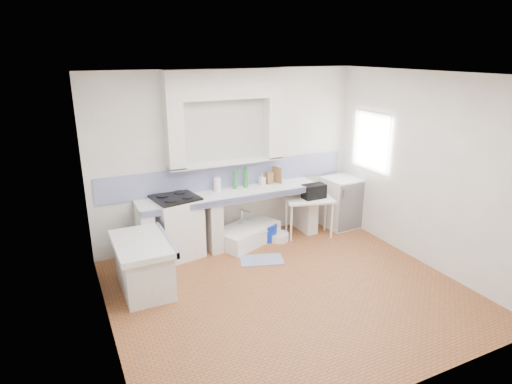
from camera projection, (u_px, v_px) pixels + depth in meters
name	position (u px, v px, depth m)	size (l,w,h in m)	color
floor	(288.00, 291.00, 5.78)	(4.50, 4.50, 0.00)	#97532A
ceiling	(294.00, 75.00, 4.91)	(4.50, 4.50, 0.00)	white
wall_back	(230.00, 157.00, 7.06)	(4.50, 4.50, 0.00)	silver
wall_front	(410.00, 259.00, 3.63)	(4.50, 4.50, 0.00)	silver
wall_left	(100.00, 221.00, 4.42)	(4.50, 4.50, 0.00)	silver
wall_right	(426.00, 171.00, 6.27)	(4.50, 4.50, 0.00)	silver
alcove_mass	(225.00, 84.00, 6.54)	(1.90, 0.25, 0.45)	silver
window_frame	(380.00, 141.00, 7.31)	(0.35, 0.86, 1.06)	#362211
lace_valance	(375.00, 119.00, 7.13)	(0.01, 0.84, 0.24)	white
counter_slab	(231.00, 195.00, 6.93)	(3.00, 0.60, 0.08)	white
counter_lip	(238.00, 200.00, 6.69)	(3.00, 0.04, 0.10)	navy
counter_pier_left	(146.00, 236.00, 6.49)	(0.20, 0.55, 0.82)	silver
counter_pier_mid	(212.00, 224.00, 6.93)	(0.20, 0.55, 0.82)	silver
counter_pier_right	(305.00, 208.00, 7.64)	(0.20, 0.55, 0.82)	silver
peninsula_top	(142.00, 244.00, 5.65)	(0.70, 1.10, 0.08)	white
peninsula_base	(144.00, 268.00, 5.76)	(0.60, 1.00, 0.62)	silver
peninsula_lip	(167.00, 239.00, 5.78)	(0.04, 1.10, 0.10)	navy
backsplash	(230.00, 175.00, 7.14)	(4.27, 0.03, 0.40)	navy
stove	(177.00, 227.00, 6.67)	(0.66, 0.64, 0.93)	white
sink	(247.00, 235.00, 7.22)	(1.08, 0.58, 0.26)	white
side_table	(309.00, 217.00, 7.42)	(0.81, 0.45, 0.04)	white
fridge	(341.00, 202.00, 7.81)	(0.58, 0.58, 0.90)	white
bucket_red	(227.00, 239.00, 7.07)	(0.27, 0.27, 0.25)	#AC1E39
bucket_orange	(246.00, 236.00, 7.21)	(0.25, 0.25, 0.24)	#F02C05
bucket_blue	(268.00, 232.00, 7.30)	(0.30, 0.30, 0.28)	#0F2EC2
basin_white	(279.00, 237.00, 7.31)	(0.33, 0.33, 0.13)	white
water_bottle_a	(240.00, 231.00, 7.32)	(0.08, 0.08, 0.29)	silver
water_bottle_b	(248.00, 228.00, 7.43)	(0.08, 0.08, 0.31)	silver
black_bag	(314.00, 191.00, 7.32)	(0.38, 0.22, 0.24)	black
green_bottle_a	(235.00, 180.00, 7.05)	(0.07, 0.07, 0.31)	#2B7634
green_bottle_b	(245.00, 178.00, 7.12)	(0.07, 0.07, 0.33)	#2B7634
knife_block	(270.00, 178.00, 7.33)	(0.10, 0.08, 0.21)	olive
cutting_board	(277.00, 175.00, 7.37)	(0.02, 0.21, 0.28)	olive
paper_towel	(217.00, 184.00, 6.93)	(0.12, 0.12, 0.23)	white
soap_bottle	(262.00, 179.00, 7.27)	(0.09, 0.09, 0.20)	white
rug	(262.00, 260.00, 6.63)	(0.65, 0.37, 0.01)	navy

